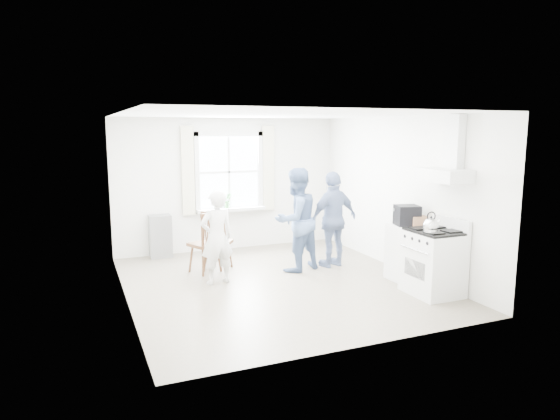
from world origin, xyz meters
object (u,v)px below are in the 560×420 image
object	(u,v)px
stereo_stack	(407,215)
gas_stove	(433,262)
person_mid	(296,220)
person_left	(217,237)
low_cabinet	(407,253)
windsor_chair_a	(209,236)
person_right	(334,219)
windsor_chair_b	(215,234)

from	to	relation	value
stereo_stack	gas_stove	bearing A→B (deg)	-91.68
stereo_stack	person_mid	size ratio (longest dim) A/B	0.24
stereo_stack	person_left	xyz separation A→B (m)	(-2.78, 1.02, -0.32)
low_cabinet	stereo_stack	bearing A→B (deg)	-159.99
windsor_chair_a	person_left	size ratio (longest dim) A/B	0.72
windsor_chair_a	person_left	distance (m)	0.59
stereo_stack	person_right	size ratio (longest dim) A/B	0.25
person_left	windsor_chair_b	bearing A→B (deg)	-111.56
low_cabinet	windsor_chair_a	distance (m)	3.23
gas_stove	person_left	size ratio (longest dim) A/B	0.76
person_right	stereo_stack	bearing A→B (deg)	106.04
windsor_chair_a	windsor_chair_b	distance (m)	0.14
windsor_chair_b	person_right	distance (m)	2.06
stereo_stack	windsor_chair_b	world-z (taller)	stereo_stack
gas_stove	windsor_chair_b	bearing A→B (deg)	138.02
person_left	person_mid	xyz separation A→B (m)	(1.43, 0.19, 0.14)
stereo_stack	person_right	distance (m)	1.38
stereo_stack	person_mid	xyz separation A→B (m)	(-1.35, 1.22, -0.18)
person_right	person_left	bearing A→B (deg)	-6.96
low_cabinet	person_right	bearing A→B (deg)	120.06
person_left	stereo_stack	bearing A→B (deg)	151.45
low_cabinet	windsor_chair_a	xyz separation A→B (m)	(-2.81, 1.59, 0.19)
windsor_chair_a	person_right	size ratio (longest dim) A/B	0.63
gas_stove	windsor_chair_a	size ratio (longest dim) A/B	1.06
person_mid	windsor_chair_a	bearing A→B (deg)	-33.94
stereo_stack	windsor_chair_b	bearing A→B (deg)	147.63
stereo_stack	person_mid	world-z (taller)	person_mid
person_left	low_cabinet	bearing A→B (deg)	152.10
windsor_chair_a	person_left	bearing A→B (deg)	-92.35
windsor_chair_a	person_mid	bearing A→B (deg)	-15.63
person_left	person_right	world-z (taller)	person_right
windsor_chair_b	person_mid	size ratio (longest dim) A/B	0.60
stereo_stack	windsor_chair_a	bearing A→B (deg)	149.73
gas_stove	person_left	xyz separation A→B (m)	(-2.76, 1.70, 0.25)
gas_stove	windsor_chair_b	distance (m)	3.52
windsor_chair_a	windsor_chair_b	xyz separation A→B (m)	(0.13, 0.06, -0.00)
low_cabinet	stereo_stack	world-z (taller)	stereo_stack
windsor_chair_b	gas_stove	bearing A→B (deg)	-41.98
gas_stove	low_cabinet	distance (m)	0.70
windsor_chair_b	person_right	world-z (taller)	person_right
low_cabinet	windsor_chair_b	size ratio (longest dim) A/B	0.86
low_cabinet	stereo_stack	xyz separation A→B (m)	(-0.05, -0.02, 0.61)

